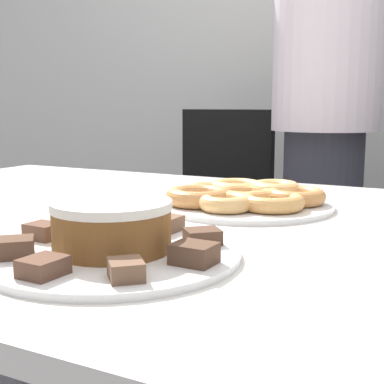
# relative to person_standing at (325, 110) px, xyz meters

# --- Properties ---
(table) EXTENTS (1.99, 1.06, 0.73)m
(table) POSITION_rel_person_standing_xyz_m (0.07, -0.90, -0.25)
(table) COLOR silver
(table) RESTS_ON ground_plane
(person_standing) EXTENTS (0.34, 0.34, 1.73)m
(person_standing) POSITION_rel_person_standing_xyz_m (0.00, 0.00, 0.00)
(person_standing) COLOR #383842
(person_standing) RESTS_ON ground_plane
(office_chair_left) EXTENTS (0.49, 0.49, 0.92)m
(office_chair_left) POSITION_rel_person_standing_xyz_m (-0.43, -0.00, -0.48)
(office_chair_left) COLOR black
(office_chair_left) RESTS_ON ground_plane
(plate_cake) EXTENTS (0.35, 0.35, 0.01)m
(plate_cake) POSITION_rel_person_standing_xyz_m (0.01, -1.17, -0.18)
(plate_cake) COLOR white
(plate_cake) RESTS_ON table
(plate_donuts) EXTENTS (0.35, 0.35, 0.01)m
(plate_donuts) POSITION_rel_person_standing_xyz_m (0.03, -0.75, -0.18)
(plate_donuts) COLOR white
(plate_donuts) RESTS_ON table
(frosted_cake) EXTENTS (0.16, 0.16, 0.07)m
(frosted_cake) POSITION_rel_person_standing_xyz_m (0.01, -1.17, -0.14)
(frosted_cake) COLOR brown
(frosted_cake) RESTS_ON plate_cake
(lamington_0) EXTENTS (0.06, 0.06, 0.02)m
(lamington_0) POSITION_rel_person_standing_xyz_m (0.10, -1.09, -0.17)
(lamington_0) COLOR #513828
(lamington_0) RESTS_ON plate_cake
(lamington_1) EXTENTS (0.05, 0.06, 0.02)m
(lamington_1) POSITION_rel_person_standing_xyz_m (0.01, -1.04, -0.17)
(lamington_1) COLOR brown
(lamington_1) RESTS_ON plate_cake
(lamington_2) EXTENTS (0.07, 0.07, 0.02)m
(lamington_2) POSITION_rel_person_standing_xyz_m (-0.08, -1.08, -0.17)
(lamington_2) COLOR brown
(lamington_2) RESTS_ON plate_cake
(lamington_3) EXTENTS (0.05, 0.04, 0.02)m
(lamington_3) POSITION_rel_person_standing_xyz_m (-0.12, -1.17, -0.17)
(lamington_3) COLOR brown
(lamington_3) RESTS_ON plate_cake
(lamington_4) EXTENTS (0.07, 0.07, 0.02)m
(lamington_4) POSITION_rel_person_standing_xyz_m (-0.09, -1.26, -0.17)
(lamington_4) COLOR #513828
(lamington_4) RESTS_ON plate_cake
(lamington_5) EXTENTS (0.04, 0.05, 0.02)m
(lamington_5) POSITION_rel_person_standing_xyz_m (0.00, -1.30, -0.17)
(lamington_5) COLOR brown
(lamington_5) RESTS_ON plate_cake
(lamington_6) EXTENTS (0.06, 0.06, 0.02)m
(lamington_6) POSITION_rel_person_standing_xyz_m (0.09, -1.26, -0.17)
(lamington_6) COLOR brown
(lamington_6) RESTS_ON plate_cake
(lamington_7) EXTENTS (0.05, 0.05, 0.03)m
(lamington_7) POSITION_rel_person_standing_xyz_m (0.13, -1.18, -0.17)
(lamington_7) COLOR #513828
(lamington_7) RESTS_ON plate_cake
(donut_0) EXTENTS (0.12, 0.12, 0.03)m
(donut_0) POSITION_rel_person_standing_xyz_m (0.03, -0.75, -0.16)
(donut_0) COLOR #D18E4C
(donut_0) RESTS_ON plate_donuts
(donut_1) EXTENTS (0.11, 0.11, 0.04)m
(donut_1) POSITION_rel_person_standing_xyz_m (0.07, -0.68, -0.16)
(donut_1) COLOR #E5AD66
(donut_1) RESTS_ON plate_donuts
(donut_2) EXTENTS (0.12, 0.12, 0.03)m
(donut_2) POSITION_rel_person_standing_xyz_m (-0.02, -0.67, -0.16)
(donut_2) COLOR #E5AD66
(donut_2) RESTS_ON plate_donuts
(donut_3) EXTENTS (0.10, 0.10, 0.03)m
(donut_3) POSITION_rel_person_standing_xyz_m (-0.06, -0.73, -0.16)
(donut_3) COLOR #E5AD66
(donut_3) RESTS_ON plate_donuts
(donut_4) EXTENTS (0.13, 0.13, 0.03)m
(donut_4) POSITION_rel_person_standing_xyz_m (-0.04, -0.82, -0.16)
(donut_4) COLOR #C68447
(donut_4) RESTS_ON plate_donuts
(donut_5) EXTENTS (0.10, 0.10, 0.03)m
(donut_5) POSITION_rel_person_standing_xyz_m (0.03, -0.85, -0.16)
(donut_5) COLOR #E5AD66
(donut_5) RESTS_ON plate_donuts
(donut_6) EXTENTS (0.12, 0.12, 0.03)m
(donut_6) POSITION_rel_person_standing_xyz_m (0.10, -0.80, -0.16)
(donut_6) COLOR tan
(donut_6) RESTS_ON plate_donuts
(donut_7) EXTENTS (0.12, 0.12, 0.03)m
(donut_7) POSITION_rel_person_standing_xyz_m (0.12, -0.72, -0.16)
(donut_7) COLOR #C68447
(donut_7) RESTS_ON plate_donuts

